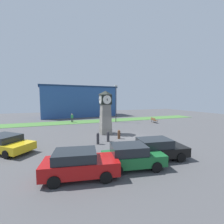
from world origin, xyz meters
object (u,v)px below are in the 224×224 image
at_px(car_far_lot, 6,143).
at_px(pedestrian_near_bench, 72,117).
at_px(bollard_near_tower, 98,138).
at_px(car_near_tower, 132,156).
at_px(street_lamp_near_road, 116,101).
at_px(car_by_building, 157,149).
at_px(clock_tower, 105,112).
at_px(bollard_far_row, 119,134).
at_px(car_navy_sedan, 80,164).
at_px(bollard_mid_row, 108,136).
at_px(bench, 154,120).

height_order(car_far_lot, pedestrian_near_bench, pedestrian_near_bench).
relative_size(bollard_near_tower, car_near_tower, 0.27).
bearing_deg(pedestrian_near_bench, street_lamp_near_road, -18.23).
bearing_deg(car_near_tower, car_far_lot, 143.89).
bearing_deg(car_by_building, car_far_lot, 152.77).
bearing_deg(clock_tower, bollard_far_row, -76.77).
distance_m(bollard_near_tower, car_navy_sedan, 6.05).
relative_size(clock_tower, bollard_mid_row, 5.15).
relative_size(bollard_mid_row, car_by_building, 0.24).
height_order(car_navy_sedan, pedestrian_near_bench, pedestrian_near_bench).
height_order(car_near_tower, car_far_lot, car_near_tower).
bearing_deg(pedestrian_near_bench, car_by_building, -77.81).
height_order(bollard_far_row, car_near_tower, car_near_tower).
bearing_deg(bollard_far_row, pedestrian_near_bench, 105.75).
xyz_separation_m(pedestrian_near_bench, street_lamp_near_road, (7.58, -2.50, 2.97)).
relative_size(clock_tower, bollard_near_tower, 4.75).
distance_m(bollard_mid_row, bollard_far_row, 1.57).
xyz_separation_m(bollard_near_tower, car_by_building, (3.09, -4.89, 0.20)).
distance_m(bollard_near_tower, bench, 15.38).
bearing_deg(street_lamp_near_road, car_navy_sedan, -117.75).
distance_m(bollard_mid_row, car_navy_sedan, 7.07).
xyz_separation_m(bollard_near_tower, pedestrian_near_bench, (-1.03, 14.19, 0.34)).
height_order(bollard_near_tower, pedestrian_near_bench, pedestrian_near_bench).
bearing_deg(bollard_far_row, car_near_tower, -106.33).
xyz_separation_m(car_navy_sedan, car_near_tower, (3.24, 0.03, -0.02)).
distance_m(bollard_mid_row, car_near_tower, 6.00).
bearing_deg(car_near_tower, street_lamp_near_road, 71.31).
bearing_deg(clock_tower, bench, 24.44).
xyz_separation_m(bollard_far_row, car_far_lot, (-10.27, -0.48, 0.24)).
distance_m(bollard_far_row, car_near_tower, 6.85).
relative_size(car_navy_sedan, pedestrian_near_bench, 2.74).
relative_size(bollard_near_tower, bollard_far_row, 1.15).
xyz_separation_m(clock_tower, pedestrian_near_bench, (-3.05, 10.35, -1.78)).
xyz_separation_m(car_far_lot, bench, (20.29, 8.09, -0.20)).
relative_size(bollard_near_tower, pedestrian_near_bench, 0.70).
xyz_separation_m(clock_tower, car_navy_sedan, (-4.52, -9.35, -1.90)).
bearing_deg(car_far_lot, car_near_tower, -36.11).
height_order(car_navy_sedan, car_far_lot, car_navy_sedan).
bearing_deg(car_navy_sedan, clock_tower, 64.20).
bearing_deg(car_navy_sedan, car_by_building, 6.23).
relative_size(car_navy_sedan, car_by_building, 1.02).
bearing_deg(car_by_building, bollard_near_tower, 122.25).
xyz_separation_m(car_near_tower, bench, (11.95, 14.17, -0.24)).
bearing_deg(bollard_far_row, car_by_building, -85.90).
distance_m(bollard_far_row, car_far_lot, 10.28).
height_order(bollard_far_row, street_lamp_near_road, street_lamp_near_road).
distance_m(bollard_near_tower, car_by_building, 5.79).
bearing_deg(bollard_near_tower, street_lamp_near_road, 60.78).
xyz_separation_m(bollard_mid_row, bench, (11.48, 8.19, 0.00)).
distance_m(bollard_near_tower, bollard_far_row, 2.88).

